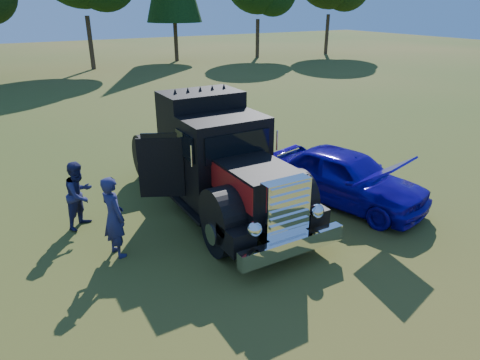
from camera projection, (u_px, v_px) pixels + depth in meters
The scene contains 5 objects.
ground at pixel (217, 251), 9.59m from camera, with size 120.00×120.00×0.00m, color #284C16.
diamond_t_truck at pixel (217, 163), 11.10m from camera, with size 3.28×7.16×3.00m.
hotrod_coupe at pixel (346, 177), 11.62m from camera, with size 2.92×4.75×1.89m.
spectator_near at pixel (114, 217), 9.11m from camera, with size 0.67×0.44×1.84m, color #1F234A.
spectator_far at pixel (80, 195), 10.35m from camera, with size 0.82×0.64×1.68m, color #1D2F45.
Camera 1 is at (-3.69, -7.38, 5.16)m, focal length 32.00 mm.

